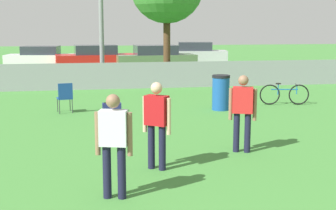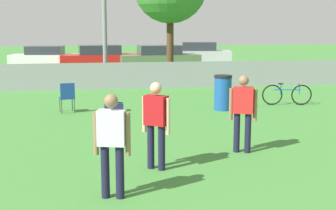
# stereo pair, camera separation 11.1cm
# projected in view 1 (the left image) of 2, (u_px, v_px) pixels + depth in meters

# --- Properties ---
(fence_backline) EXTENTS (20.16, 0.07, 1.21)m
(fence_backline) POSITION_uv_depth(u_px,v_px,m) (172.00, 75.00, 19.77)
(fence_backline) COLOR gray
(fence_backline) RESTS_ON ground_plane
(player_receiver_white) EXTENTS (0.56, 0.33, 1.62)m
(player_receiver_white) POSITION_uv_depth(u_px,v_px,m) (114.00, 139.00, 7.03)
(player_receiver_white) COLOR #191933
(player_receiver_white) RESTS_ON ground_plane
(player_thrower_red) EXTENTS (0.47, 0.43, 1.62)m
(player_thrower_red) POSITION_uv_depth(u_px,v_px,m) (157.00, 120.00, 8.48)
(player_thrower_red) COLOR #191933
(player_thrower_red) RESTS_ON ground_plane
(player_defender_red) EXTENTS (0.54, 0.35, 1.62)m
(player_defender_red) POSITION_uv_depth(u_px,v_px,m) (243.00, 108.00, 9.65)
(player_defender_red) COLOR #191933
(player_defender_red) RESTS_ON ground_plane
(folding_chair_sideline) EXTENTS (0.51, 0.51, 0.92)m
(folding_chair_sideline) POSITION_uv_depth(u_px,v_px,m) (65.00, 96.00, 14.05)
(folding_chair_sideline) COLOR #333338
(folding_chair_sideline) RESTS_ON ground_plane
(bicycle_sideline) EXTENTS (1.63, 0.46, 0.73)m
(bicycle_sideline) POSITION_uv_depth(u_px,v_px,m) (284.00, 94.00, 15.56)
(bicycle_sideline) COLOR black
(bicycle_sideline) RESTS_ON ground_plane
(trash_bin) EXTENTS (0.56, 0.56, 1.10)m
(trash_bin) POSITION_uv_depth(u_px,v_px,m) (221.00, 92.00, 14.59)
(trash_bin) COLOR #194C99
(trash_bin) RESTS_ON ground_plane
(gear_bag_sideline) EXTENTS (0.57, 0.31, 0.28)m
(gear_bag_sideline) POSITION_uv_depth(u_px,v_px,m) (112.00, 107.00, 14.39)
(gear_bag_sideline) COLOR navy
(gear_bag_sideline) RESTS_ON ground_plane
(parked_car_white) EXTENTS (4.26, 2.23, 1.39)m
(parked_car_white) POSITION_uv_depth(u_px,v_px,m) (41.00, 58.00, 28.12)
(parked_car_white) COLOR black
(parked_car_white) RESTS_ON ground_plane
(parked_car_red) EXTENTS (4.72, 2.18, 1.48)m
(parked_car_red) POSITION_uv_depth(u_px,v_px,m) (96.00, 58.00, 27.33)
(parked_car_red) COLOR black
(parked_car_red) RESTS_ON ground_plane
(parked_car_olive) EXTENTS (4.70, 2.11, 1.48)m
(parked_car_olive) POSITION_uv_depth(u_px,v_px,m) (156.00, 58.00, 27.29)
(parked_car_olive) COLOR black
(parked_car_olive) RESTS_ON ground_plane
(parked_car_silver) EXTENTS (4.45, 2.34, 1.52)m
(parked_car_silver) POSITION_uv_depth(u_px,v_px,m) (195.00, 54.00, 31.28)
(parked_car_silver) COLOR black
(parked_car_silver) RESTS_ON ground_plane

